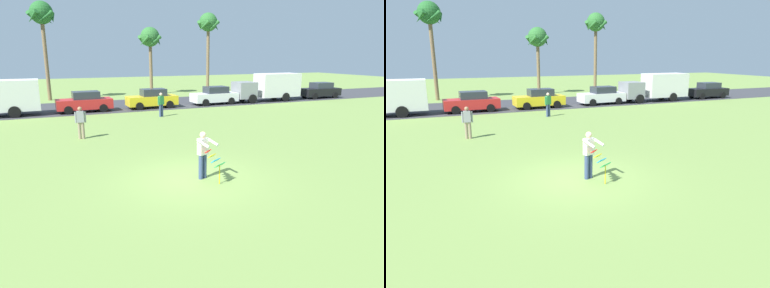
% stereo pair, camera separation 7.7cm
% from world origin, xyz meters
% --- Properties ---
extents(ground_plane, '(120.00, 120.00, 0.00)m').
position_xyz_m(ground_plane, '(0.00, 0.00, 0.00)').
color(ground_plane, olive).
extents(road_strip, '(120.00, 8.00, 0.01)m').
position_xyz_m(road_strip, '(0.00, 19.70, 0.01)').
color(road_strip, '#38383D').
rests_on(road_strip, ground).
extents(person_kite_flyer, '(0.69, 0.76, 1.73)m').
position_xyz_m(person_kite_flyer, '(0.37, -0.10, 0.95)').
color(person_kite_flyer, '#384772').
rests_on(person_kite_flyer, ground).
extents(kite_held, '(0.64, 0.73, 1.16)m').
position_xyz_m(kite_held, '(0.59, -0.68, 0.78)').
color(kite_held, red).
rests_on(kite_held, ground).
extents(parked_car_red, '(4.26, 1.96, 1.60)m').
position_xyz_m(parked_car_red, '(-1.93, 17.30, 0.77)').
color(parked_car_red, red).
rests_on(parked_car_red, ground).
extents(parked_car_yellow, '(4.23, 1.90, 1.60)m').
position_xyz_m(parked_car_yellow, '(3.55, 17.30, 0.77)').
color(parked_car_yellow, yellow).
rests_on(parked_car_yellow, ground).
extents(parked_car_white, '(4.26, 1.95, 1.60)m').
position_xyz_m(parked_car_white, '(9.42, 17.30, 0.77)').
color(parked_car_white, white).
rests_on(parked_car_white, ground).
extents(parked_truck_grey_van, '(6.71, 2.13, 2.62)m').
position_xyz_m(parked_truck_grey_van, '(15.36, 17.30, 1.41)').
color(parked_truck_grey_van, gray).
rests_on(parked_truck_grey_van, ground).
extents(parked_car_black, '(4.23, 1.89, 1.60)m').
position_xyz_m(parked_car_black, '(21.60, 17.30, 0.77)').
color(parked_car_black, black).
rests_on(parked_car_black, ground).
extents(palm_tree_right_near, '(2.58, 2.71, 9.23)m').
position_xyz_m(palm_tree_right_near, '(-4.38, 26.13, 7.76)').
color(palm_tree_right_near, brown).
rests_on(palm_tree_right_near, ground).
extents(palm_tree_centre_far, '(2.58, 2.71, 7.32)m').
position_xyz_m(palm_tree_centre_far, '(6.41, 27.40, 5.99)').
color(palm_tree_centre_far, brown).
rests_on(palm_tree_centre_far, ground).
extents(palm_tree_far_left, '(2.58, 2.71, 9.08)m').
position_xyz_m(palm_tree_far_left, '(13.37, 27.25, 7.61)').
color(palm_tree_far_left, brown).
rests_on(palm_tree_far_left, ground).
extents(person_walker_near, '(0.57, 0.27, 1.73)m').
position_xyz_m(person_walker_near, '(-3.08, 7.97, 0.93)').
color(person_walker_near, gray).
rests_on(person_walker_near, ground).
extents(person_walker_far, '(0.53, 0.34, 1.73)m').
position_xyz_m(person_walker_far, '(2.94, 12.91, 0.93)').
color(person_walker_far, '#384772').
rests_on(person_walker_far, ground).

